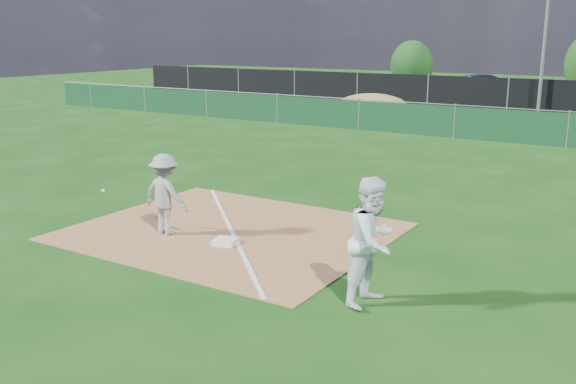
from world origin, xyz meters
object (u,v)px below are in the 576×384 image
(first_base, at_px, (225,241))
(play_at_first, at_px, (165,194))
(light_pole, at_px, (546,30))
(car_left, at_px, (421,86))
(car_mid, at_px, (485,90))
(runner, at_px, (373,241))
(tree_left, at_px, (412,65))

(first_base, height_order, play_at_first, play_at_first)
(light_pole, height_order, play_at_first, light_pole)
(car_left, bearing_deg, play_at_first, -153.88)
(car_mid, bearing_deg, play_at_first, -169.15)
(car_left, bearing_deg, runner, -145.31)
(play_at_first, xyz_separation_m, tree_left, (-7.98, 33.10, 0.94))
(light_pole, relative_size, runner, 4.20)
(first_base, relative_size, car_mid, 0.09)
(first_base, height_order, runner, runner)
(tree_left, bearing_deg, play_at_first, -76.45)
(first_base, xyz_separation_m, runner, (3.47, -0.98, 0.89))
(play_at_first, distance_m, runner, 4.92)
(first_base, bearing_deg, light_pole, 87.15)
(car_mid, bearing_deg, tree_left, 56.97)
(first_base, relative_size, runner, 0.22)
(car_left, distance_m, tree_left, 5.71)
(play_at_first, relative_size, tree_left, 0.71)
(first_base, distance_m, car_mid, 27.39)
(light_pole, distance_m, runner, 23.70)
(tree_left, bearing_deg, runner, -69.35)
(tree_left, bearing_deg, light_pole, -45.37)
(light_pole, xyz_separation_m, car_left, (-7.86, 5.60, -3.23))
(first_base, height_order, tree_left, tree_left)
(first_base, height_order, car_mid, car_mid)
(light_pole, distance_m, first_base, 22.78)
(car_left, bearing_deg, first_base, -151.17)
(car_left, relative_size, tree_left, 1.31)
(tree_left, bearing_deg, car_left, -62.53)
(first_base, relative_size, play_at_first, 0.17)
(light_pole, xyz_separation_m, play_at_first, (-2.48, -22.50, -3.18))
(car_left, xyz_separation_m, tree_left, (-2.60, 4.99, 0.99))
(play_at_first, bearing_deg, car_left, 100.84)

